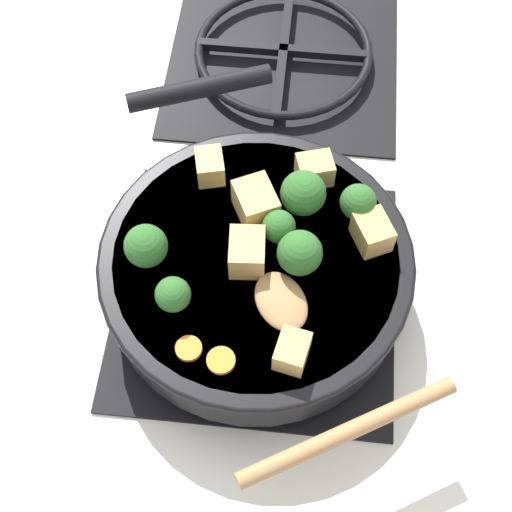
% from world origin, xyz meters
% --- Properties ---
extents(ground_plane, '(2.40, 2.40, 0.00)m').
position_xyz_m(ground_plane, '(0.00, 0.00, 0.00)').
color(ground_plane, silver).
extents(front_burner_grate, '(0.31, 0.31, 0.03)m').
position_xyz_m(front_burner_grate, '(0.00, 0.00, 0.01)').
color(front_burner_grate, black).
rests_on(front_burner_grate, ground_plane).
extents(rear_burner_grate, '(0.31, 0.31, 0.03)m').
position_xyz_m(rear_burner_grate, '(0.00, 0.36, 0.01)').
color(rear_burner_grate, black).
rests_on(rear_burner_grate, ground_plane).
extents(skillet_pan, '(0.34, 0.44, 0.06)m').
position_xyz_m(skillet_pan, '(-0.00, 0.00, 0.06)').
color(skillet_pan, black).
rests_on(skillet_pan, front_burner_grate).
extents(wooden_spoon, '(0.20, 0.22, 0.02)m').
position_xyz_m(wooden_spoon, '(0.07, -0.12, 0.09)').
color(wooden_spoon, '#A87A4C').
rests_on(wooden_spoon, skillet_pan).
extents(tofu_cube_center_large, '(0.05, 0.06, 0.04)m').
position_xyz_m(tofu_cube_center_large, '(-0.01, 0.05, 0.11)').
color(tofu_cube_center_large, tan).
rests_on(tofu_cube_center_large, skillet_pan).
extents(tofu_cube_near_handle, '(0.05, 0.05, 0.03)m').
position_xyz_m(tofu_cube_near_handle, '(0.12, 0.03, 0.10)').
color(tofu_cube_near_handle, tan).
rests_on(tofu_cube_near_handle, skillet_pan).
extents(tofu_cube_east_chunk, '(0.04, 0.04, 0.03)m').
position_xyz_m(tofu_cube_east_chunk, '(0.05, 0.10, 0.10)').
color(tofu_cube_east_chunk, tan).
rests_on(tofu_cube_east_chunk, skillet_pan).
extents(tofu_cube_west_chunk, '(0.04, 0.04, 0.03)m').
position_xyz_m(tofu_cube_west_chunk, '(-0.06, 0.10, 0.10)').
color(tofu_cube_west_chunk, tan).
rests_on(tofu_cube_west_chunk, skillet_pan).
extents(tofu_cube_back_piece, '(0.04, 0.05, 0.04)m').
position_xyz_m(tofu_cube_back_piece, '(-0.01, -0.01, 0.10)').
color(tofu_cube_back_piece, tan).
rests_on(tofu_cube_back_piece, skillet_pan).
extents(tofu_cube_front_piece, '(0.04, 0.04, 0.03)m').
position_xyz_m(tofu_cube_front_piece, '(0.04, -0.11, 0.10)').
color(tofu_cube_front_piece, tan).
rests_on(tofu_cube_front_piece, skillet_pan).
extents(broccoli_floret_near_spoon, '(0.03, 0.03, 0.04)m').
position_xyz_m(broccoli_floret_near_spoon, '(-0.07, -0.06, 0.11)').
color(broccoli_floret_near_spoon, '#709956').
rests_on(broccoli_floret_near_spoon, skillet_pan).
extents(broccoli_floret_center_top, '(0.05, 0.05, 0.05)m').
position_xyz_m(broccoli_floret_center_top, '(0.04, -0.01, 0.11)').
color(broccoli_floret_center_top, '#709956').
rests_on(broccoli_floret_center_top, skillet_pan).
extents(broccoli_floret_east_rim, '(0.04, 0.04, 0.05)m').
position_xyz_m(broccoli_floret_east_rim, '(-0.11, -0.02, 0.11)').
color(broccoli_floret_east_rim, '#709956').
rests_on(broccoli_floret_east_rim, skillet_pan).
extents(broccoli_floret_west_rim, '(0.05, 0.05, 0.05)m').
position_xyz_m(broccoli_floret_west_rim, '(0.04, 0.06, 0.12)').
color(broccoli_floret_west_rim, '#709956').
rests_on(broccoli_floret_west_rim, skillet_pan).
extents(broccoli_floret_north_edge, '(0.04, 0.04, 0.05)m').
position_xyz_m(broccoli_floret_north_edge, '(0.10, 0.06, 0.11)').
color(broccoli_floret_north_edge, '#709956').
rests_on(broccoli_floret_north_edge, skillet_pan).
extents(broccoli_floret_south_cluster, '(0.03, 0.03, 0.04)m').
position_xyz_m(broccoli_floret_south_cluster, '(0.02, 0.02, 0.11)').
color(broccoli_floret_south_cluster, '#709956').
rests_on(broccoli_floret_south_cluster, skillet_pan).
extents(carrot_slice_orange_thin, '(0.03, 0.03, 0.01)m').
position_xyz_m(carrot_slice_orange_thin, '(-0.05, -0.11, 0.09)').
color(carrot_slice_orange_thin, orange).
rests_on(carrot_slice_orange_thin, skillet_pan).
extents(carrot_slice_near_center, '(0.03, 0.03, 0.01)m').
position_xyz_m(carrot_slice_near_center, '(-0.02, -0.12, 0.09)').
color(carrot_slice_near_center, orange).
rests_on(carrot_slice_near_center, skillet_pan).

